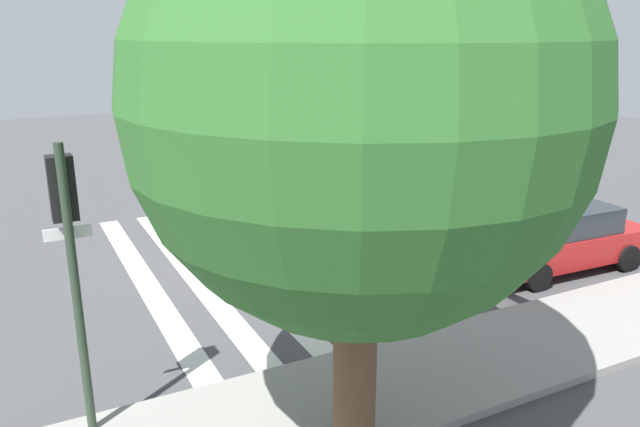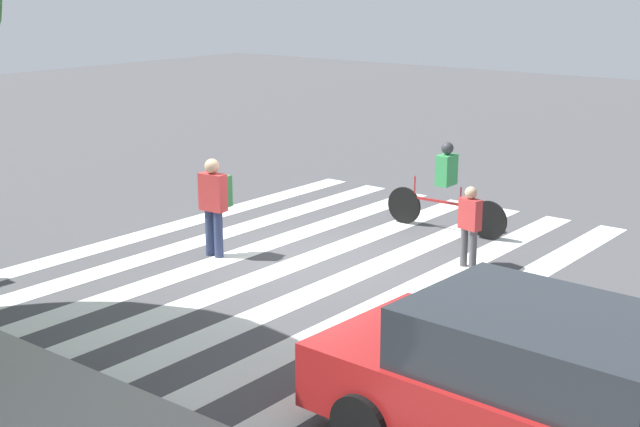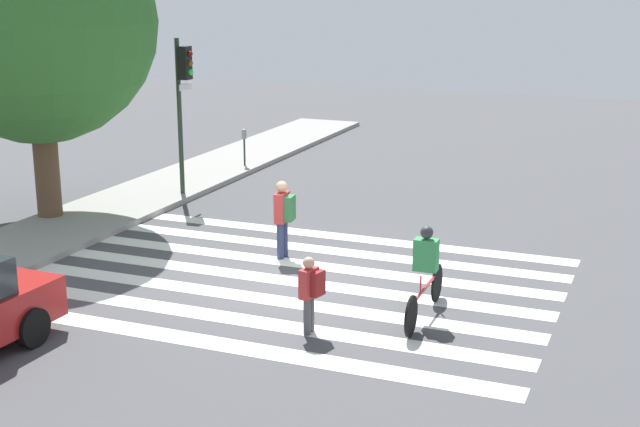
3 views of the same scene
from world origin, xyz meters
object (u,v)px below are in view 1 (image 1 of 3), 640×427
Objects in this scene: pedestrian_adult_tall_backpack at (233,238)px; cyclist_near_curb at (263,194)px; pedestrian_adult_blue_shirt at (329,204)px; car_parked_silver_sedan at (555,236)px; traffic_light at (69,237)px; street_tree at (359,103)px.

pedestrian_adult_tall_backpack is 0.67× the size of cyclist_near_curb.
car_parked_silver_sedan is (-3.47, 4.86, 0.01)m from pedestrian_adult_blue_shirt.
street_tree reaches higher than traffic_light.
street_tree is 4.56× the size of pedestrian_adult_tall_backpack.
pedestrian_adult_blue_shirt is 2.06m from cyclist_near_curb.
street_tree is 3.06× the size of cyclist_near_curb.
cyclist_near_curb reaches higher than pedestrian_adult_blue_shirt.
street_tree is at bearing 148.93° from traffic_light.
car_parked_silver_sedan is (-7.57, -3.59, -3.88)m from street_tree.
pedestrian_adult_tall_backpack is at bearing -129.77° from traffic_light.
pedestrian_adult_tall_backpack is at bearing 43.43° from pedestrian_adult_blue_shirt.
pedestrian_adult_tall_backpack reaches higher than car_parked_silver_sedan.
pedestrian_adult_tall_backpack is 4.11m from pedestrian_adult_blue_shirt.
traffic_light is 0.93× the size of car_parked_silver_sedan.
traffic_light reaches higher than pedestrian_adult_blue_shirt.
cyclist_near_curb is at bearing -126.45° from pedestrian_adult_tall_backpack.
car_parked_silver_sedan is at bearing -171.09° from traffic_light.
traffic_light is at bearing 11.07° from car_parked_silver_sedan.
street_tree is 1.67× the size of car_parked_silver_sedan.
street_tree is 9.24m from car_parked_silver_sedan.
pedestrian_adult_tall_backpack is 0.37× the size of car_parked_silver_sedan.
cyclist_near_curb is (-2.75, -10.00, -3.79)m from street_tree.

